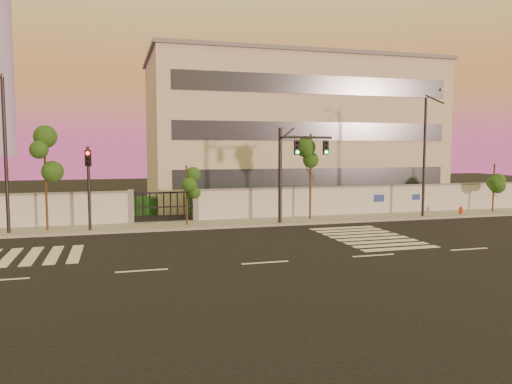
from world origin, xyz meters
TOP-DOWN VIEW (x-y plane):
  - ground at (0.00, 0.00)m, footprint 120.00×120.00m
  - sidewalk at (0.00, 10.50)m, footprint 60.00×3.00m
  - perimeter_wall at (0.10, 12.00)m, footprint 60.00×0.36m
  - hedge_row at (1.17, 14.74)m, footprint 41.00×4.25m
  - institutional_building at (9.00, 21.99)m, footprint 24.40×12.40m
  - road_markings at (-1.58, 3.76)m, footprint 57.00×7.62m
  - street_tree_c at (-9.59, 10.37)m, footprint 1.57×1.25m
  - street_tree_d at (-1.80, 10.12)m, footprint 1.31×1.04m
  - street_tree_e at (6.28, 10.56)m, footprint 1.60×1.27m
  - street_tree_f at (20.38, 10.34)m, footprint 1.37×1.09m
  - traffic_signal_main at (4.59, 9.47)m, footprint 3.73×1.13m
  - traffic_signal_secondary at (-7.32, 9.74)m, footprint 0.37×0.35m
  - streetlight_west at (-11.52, 9.81)m, footprint 0.53×2.14m
  - streetlight_east at (14.11, 9.52)m, footprint 0.51×2.04m
  - fire_hydrant at (17.14, 9.67)m, footprint 0.27×0.26m

SIDE VIEW (x-z plane):
  - ground at x=0.00m, z-range 0.00..0.00m
  - road_markings at x=-1.58m, z-range 0.00..0.02m
  - sidewalk at x=0.00m, z-range 0.00..0.15m
  - fire_hydrant at x=17.14m, z-range 0.00..0.70m
  - hedge_row at x=1.17m, z-range -0.08..1.72m
  - perimeter_wall at x=0.10m, z-range -0.03..2.17m
  - street_tree_f at x=20.38m, z-range 0.86..4.48m
  - street_tree_d at x=-1.80m, z-range 0.88..4.58m
  - traffic_signal_secondary at x=-7.32m, z-range 0.65..5.47m
  - traffic_signal_main at x=4.59m, z-range 0.79..6.76m
  - street_tree_e at x=6.28m, z-range 1.33..6.97m
  - street_tree_c at x=-9.59m, z-range 1.38..7.25m
  - streetlight_east at x=14.11m, z-range 0.34..8.81m
  - streetlight_west at x=-11.52m, z-range 0.36..9.24m
  - institutional_building at x=9.00m, z-range 0.03..12.28m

